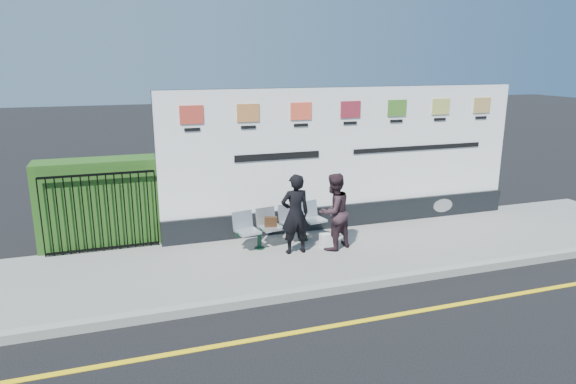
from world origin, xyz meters
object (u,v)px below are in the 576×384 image
object	(u,v)px
billboard	(347,167)
bench	(282,234)
woman_right	(334,212)
woman_left	(295,214)

from	to	relation	value
billboard	bench	bearing A→B (deg)	-157.20
billboard	woman_right	distance (m)	1.64
woman_left	woman_right	xyz separation A→B (m)	(0.77, -0.04, -0.02)
bench	woman_right	size ratio (longest dim) A/B	1.28
woman_right	woman_left	bearing A→B (deg)	-25.86
billboard	woman_left	xyz separation A→B (m)	(-1.62, -1.24, -0.54)
bench	woman_left	distance (m)	0.77
billboard	woman_right	bearing A→B (deg)	-123.86
billboard	woman_right	xyz separation A→B (m)	(-0.86, -1.28, -0.55)
billboard	woman_left	bearing A→B (deg)	-142.61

